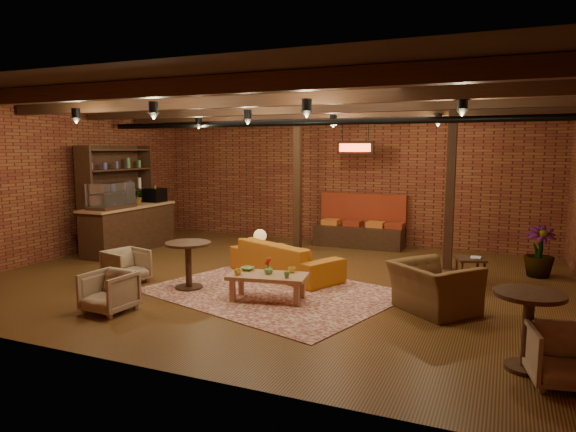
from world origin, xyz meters
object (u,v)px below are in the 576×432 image
at_px(round_table_right, 528,318).
at_px(sofa, 285,259).
at_px(armchair_b, 109,290).
at_px(round_table_left, 188,257).
at_px(armchair_right, 434,279).
at_px(armchair_far, 564,354).
at_px(plant_tall, 543,200).
at_px(armchair_a, 126,264).
at_px(side_table_lamp, 260,239).
at_px(coffee_table, 267,277).
at_px(side_table_book, 470,260).

bearing_deg(round_table_right, sofa, 145.98).
height_order(sofa, armchair_b, sofa).
bearing_deg(round_table_left, armchair_right, 5.27).
relative_size(round_table_left, armchair_far, 1.21).
height_order(armchair_b, armchair_far, armchair_far).
height_order(armchair_right, round_table_right, armchair_right).
relative_size(round_table_left, plant_tall, 0.28).
height_order(sofa, round_table_left, round_table_left).
bearing_deg(sofa, round_table_left, 75.60).
xyz_separation_m(armchair_a, armchair_far, (6.64, -1.41, -0.00)).
bearing_deg(plant_tall, armchair_a, -153.51).
bearing_deg(armchair_a, plant_tall, -48.34).
relative_size(side_table_lamp, armchair_far, 1.22).
distance_m(coffee_table, plant_tall, 5.23).
bearing_deg(side_table_lamp, armchair_far, -33.09).
relative_size(coffee_table, armchair_b, 1.99).
height_order(coffee_table, armchair_a, coffee_table).
bearing_deg(armchair_right, coffee_table, 50.73).
distance_m(armchair_b, side_table_book, 5.81).
distance_m(round_table_left, armchair_a, 1.24).
distance_m(side_table_lamp, armchair_b, 3.30).
relative_size(sofa, armchair_far, 3.44).
height_order(armchair_a, armchair_right, armchair_right).
relative_size(sofa, round_table_right, 2.65).
height_order(armchair_b, side_table_book, armchair_b).
bearing_deg(coffee_table, armchair_right, 10.39).
relative_size(armchair_right, side_table_book, 1.89).
bearing_deg(armchair_b, armchair_right, 27.54).
height_order(armchair_a, side_table_book, armchair_a).
bearing_deg(coffee_table, round_table_right, -18.05).
relative_size(coffee_table, side_table_book, 2.24).
distance_m(coffee_table, side_table_book, 3.50).
bearing_deg(armchair_b, sofa, 66.82).
bearing_deg(round_table_left, round_table_right, -13.87).
bearing_deg(armchair_far, armchair_right, 117.75).
xyz_separation_m(coffee_table, armchair_far, (3.93, -1.43, -0.04)).
bearing_deg(round_table_left, armchair_b, -103.31).
distance_m(side_table_lamp, round_table_right, 5.47).
distance_m(round_table_right, plant_tall, 4.55).
xyz_separation_m(coffee_table, round_table_left, (-1.49, 0.08, 0.17)).
distance_m(sofa, side_table_lamp, 0.77).
height_order(coffee_table, armchair_b, coffee_table).
relative_size(side_table_lamp, round_table_left, 1.00).
relative_size(side_table_lamp, armchair_a, 1.21).
bearing_deg(sofa, armchair_right, -175.87).
distance_m(armchair_right, round_table_right, 2.00).
relative_size(coffee_table, armchair_far, 1.98).
bearing_deg(sofa, round_table_right, 170.72).
relative_size(round_table_left, round_table_right, 0.93).
xyz_separation_m(round_table_left, armchair_a, (-1.22, -0.11, -0.21)).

